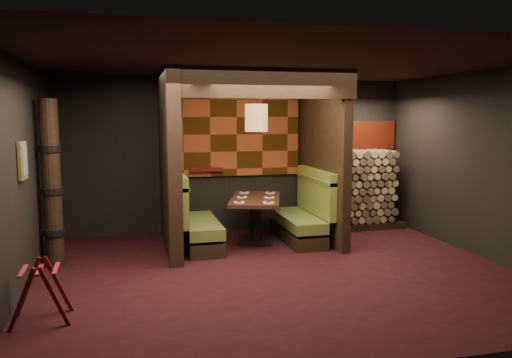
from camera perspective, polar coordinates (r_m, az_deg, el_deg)
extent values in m
cube|color=black|center=(7.05, 2.61, -10.70)|extent=(6.50, 5.50, 0.02)
cube|color=black|center=(6.75, 2.75, 13.18)|extent=(6.50, 5.50, 0.02)
cube|color=black|center=(9.41, -2.16, 2.74)|extent=(6.50, 0.02, 2.85)
cube|color=black|center=(4.21, 13.55, -3.01)|extent=(6.50, 0.02, 2.85)
cube|color=black|center=(6.60, -25.55, 0.14)|extent=(0.02, 5.50, 2.85)
cube|color=black|center=(8.29, 24.81, 1.48)|extent=(0.02, 5.50, 2.85)
cube|color=black|center=(8.13, -9.88, 1.93)|extent=(0.20, 2.20, 2.85)
cube|color=black|center=(8.77, 7.63, 2.36)|extent=(0.15, 2.10, 2.85)
cube|color=black|center=(7.39, 0.96, 10.88)|extent=(2.85, 0.18, 0.44)
cube|color=brown|center=(9.34, -2.26, 5.13)|extent=(2.40, 0.06, 1.55)
cube|color=brown|center=(8.29, -9.21, 4.99)|extent=(0.04, 1.85, 1.45)
cube|color=#531017|center=(9.22, -5.66, 1.09)|extent=(0.60, 0.12, 0.07)
cube|color=black|center=(8.40, -6.30, -6.94)|extent=(0.55, 1.60, 0.22)
cube|color=#546329|center=(8.34, -6.32, -5.28)|extent=(0.55, 1.60, 0.18)
cube|color=#586320|center=(8.23, -8.67, -2.72)|extent=(0.12, 1.60, 0.78)
cube|color=#546329|center=(8.18, -8.72, -0.30)|extent=(0.15, 1.60, 0.06)
cube|color=black|center=(8.77, 4.71, -6.31)|extent=(0.55, 1.60, 0.22)
cube|color=#546329|center=(8.72, 4.72, -4.71)|extent=(0.55, 1.60, 0.18)
cube|color=#586320|center=(8.76, 6.83, -2.09)|extent=(0.12, 1.60, 0.78)
cube|color=#546329|center=(8.71, 6.86, 0.19)|extent=(0.15, 1.60, 0.06)
cube|color=black|center=(8.61, -0.05, -7.09)|extent=(0.69, 0.69, 0.06)
cylinder|color=black|center=(8.53, -0.05, -4.93)|extent=(0.20, 0.20, 0.73)
cube|color=#311C14|center=(8.46, -0.05, -2.33)|extent=(1.21, 1.66, 0.06)
cylinder|color=white|center=(7.97, -1.93, -2.66)|extent=(0.18, 0.18, 0.01)
cube|color=black|center=(7.97, -1.93, -2.55)|extent=(0.10, 0.13, 0.02)
cylinder|color=white|center=(7.94, 1.43, -2.70)|extent=(0.18, 0.18, 0.01)
cube|color=black|center=(7.94, 1.43, -2.58)|extent=(0.10, 0.13, 0.02)
cylinder|color=white|center=(8.47, -1.62, -2.08)|extent=(0.18, 0.18, 0.01)
cube|color=black|center=(8.47, -1.62, -1.97)|extent=(0.10, 0.13, 0.02)
cylinder|color=white|center=(8.45, 1.54, -2.10)|extent=(0.18, 0.18, 0.01)
cube|color=black|center=(8.44, 1.54, -2.00)|extent=(0.10, 0.13, 0.02)
cylinder|color=white|center=(8.97, -1.36, -1.55)|extent=(0.18, 0.18, 0.01)
cube|color=black|center=(8.97, -1.36, -1.45)|extent=(0.10, 0.13, 0.02)
cylinder|color=white|center=(8.95, 1.63, -1.58)|extent=(0.18, 0.18, 0.01)
cube|color=black|center=(8.95, 1.63, -1.48)|extent=(0.10, 0.13, 0.02)
cylinder|color=olive|center=(8.30, 0.04, 7.00)|extent=(0.38, 0.38, 0.45)
sphere|color=#FFC672|center=(8.30, 0.04, 7.00)|extent=(0.18, 0.18, 0.18)
cylinder|color=black|center=(8.31, 0.04, 10.27)|extent=(0.02, 0.02, 0.50)
cube|color=olive|center=(6.67, -25.13, 1.91)|extent=(0.04, 0.36, 0.46)
cube|color=#3F3F3F|center=(6.67, -24.92, 1.92)|extent=(0.01, 0.27, 0.36)
cube|color=#480C0B|center=(5.69, -25.28, -12.54)|extent=(0.31, 0.05, 0.69)
cube|color=#480C0B|center=(5.64, -21.98, -12.53)|extent=(0.31, 0.05, 0.69)
cube|color=#480C0B|center=(6.06, -24.65, -11.28)|extent=(0.31, 0.05, 0.69)
cube|color=#480C0B|center=(6.02, -21.57, -11.26)|extent=(0.31, 0.05, 0.69)
cube|color=maroon|center=(5.80, -25.09, -9.49)|extent=(0.06, 0.42, 0.01)
cube|color=maroon|center=(5.78, -23.50, -9.47)|extent=(0.06, 0.42, 0.01)
cube|color=maroon|center=(5.75, -21.89, -9.45)|extent=(0.06, 0.42, 0.01)
cylinder|color=black|center=(7.67, -22.31, -0.50)|extent=(0.26, 0.26, 2.40)
cylinder|color=black|center=(7.79, -22.06, -5.62)|extent=(0.31, 0.31, 0.09)
cylinder|color=black|center=(7.68, -22.27, -1.24)|extent=(0.31, 0.31, 0.09)
cylinder|color=black|center=(7.62, -22.49, 3.22)|extent=(0.31, 0.31, 0.09)
cube|color=black|center=(9.96, 11.41, -5.09)|extent=(1.73, 0.70, 0.12)
cube|color=brown|center=(9.83, 11.52, -0.82)|extent=(1.73, 0.70, 1.38)
cube|color=maroon|center=(10.04, 10.84, 4.93)|extent=(1.83, 0.10, 0.56)
cube|color=black|center=(9.05, 7.55, 2.50)|extent=(0.08, 0.08, 2.85)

